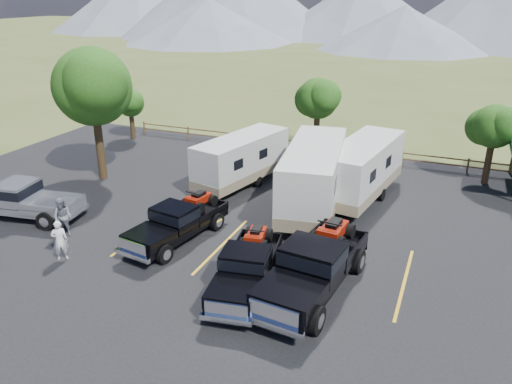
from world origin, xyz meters
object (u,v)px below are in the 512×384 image
at_px(rig_center, 247,266).
at_px(person_b, 63,217).
at_px(person_a, 60,240).
at_px(trailer_center, 313,178).
at_px(pickup_silver, 21,200).
at_px(tree_big_nw, 92,86).
at_px(rig_left, 178,221).
at_px(rig_right, 315,265).
at_px(trailer_right, 362,170).
at_px(trailer_left, 242,160).

relative_size(rig_center, person_b, 3.19).
bearing_deg(person_a, rig_center, 146.21).
distance_m(trailer_center, pickup_silver, 14.70).
bearing_deg(tree_big_nw, trailer_center, 1.04).
height_order(tree_big_nw, person_a, tree_big_nw).
bearing_deg(tree_big_nw, rig_left, -31.75).
height_order(rig_right, trailer_right, trailer_right).
relative_size(rig_right, person_a, 3.89).
bearing_deg(trailer_left, rig_right, -38.79).
bearing_deg(pickup_silver, rig_right, 78.35).
bearing_deg(trailer_left, person_a, -94.33).
bearing_deg(person_a, person_b, -92.36).
bearing_deg(pickup_silver, trailer_center, 106.93).
bearing_deg(rig_left, person_a, -126.56).
bearing_deg(rig_left, rig_right, -3.87).
distance_m(trailer_center, trailer_right, 3.25).
distance_m(tree_big_nw, pickup_silver, 7.70).
xyz_separation_m(trailer_right, person_a, (-10.36, -11.57, -0.75)).
bearing_deg(trailer_center, tree_big_nw, 172.06).
bearing_deg(person_a, rig_right, 148.50).
relative_size(rig_center, person_a, 3.26).
xyz_separation_m(rig_center, trailer_right, (2.24, 10.46, 0.74)).
bearing_deg(rig_right, trailer_right, 97.57).
height_order(pickup_silver, person_b, pickup_silver).
height_order(rig_center, trailer_center, trailer_center).
xyz_separation_m(rig_center, trailer_left, (-4.64, 9.87, 0.60)).
height_order(rig_center, trailer_left, trailer_left).
distance_m(rig_left, trailer_left, 7.48).
bearing_deg(trailer_right, person_a, -123.46).
distance_m(trailer_left, trailer_right, 6.90).
distance_m(rig_left, person_a, 5.08).
bearing_deg(trailer_right, rig_right, -80.35).
bearing_deg(tree_big_nw, trailer_left, 14.93).
bearing_deg(pickup_silver, trailer_right, 111.60).
relative_size(tree_big_nw, trailer_right, 0.86).
distance_m(trailer_left, trailer_center, 5.28).
distance_m(rig_right, trailer_right, 9.71).
xyz_separation_m(rig_left, person_a, (-3.66, -3.53, -0.02)).
xyz_separation_m(trailer_left, pickup_silver, (-8.30, -8.40, -0.54)).
relative_size(trailer_right, person_b, 4.93).
bearing_deg(trailer_left, person_b, -105.10).
bearing_deg(trailer_left, trailer_right, 18.22).
distance_m(rig_right, trailer_left, 11.54).
bearing_deg(tree_big_nw, rig_right, -24.11).
height_order(rig_right, trailer_left, trailer_left).
bearing_deg(person_b, trailer_right, 29.49).
xyz_separation_m(rig_right, trailer_left, (-7.09, 9.10, 0.41)).
relative_size(person_a, person_b, 0.98).
distance_m(rig_left, trailer_center, 7.28).
height_order(rig_center, person_a, rig_center).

